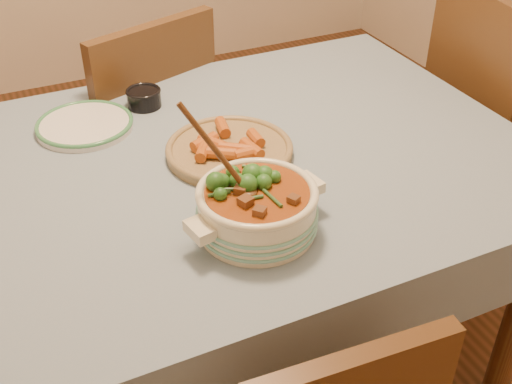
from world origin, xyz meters
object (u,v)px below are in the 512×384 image
Objects in this scene: dining_table at (194,198)px; stew_casserole at (257,205)px; white_plate at (85,125)px; chair_far at (142,134)px; chair_right at (495,120)px; fried_plate at (229,148)px; condiment_bowl at (144,97)px.

stew_casserole is at bearing -82.47° from dining_table.
chair_far reaches higher than white_plate.
chair_far is 0.93× the size of chair_right.
dining_table is 5.98× the size of white_plate.
white_plate is (-0.19, 0.29, 0.10)m from dining_table.
fried_plate is 0.65m from chair_far.
chair_far is 1.16m from chair_right.
chair_far is (-0.07, 0.59, -0.25)m from fried_plate.
stew_casserole reaches higher than fried_plate.
stew_casserole is 0.93m from chair_far.
fried_plate is (0.06, 0.29, -0.04)m from stew_casserole.
chair_far is at bearing 73.87° from chair_right.
chair_right is (1.09, 0.13, -0.10)m from dining_table.
condiment_bowl is at bearing 94.40° from stew_casserole.
white_plate reaches higher than dining_table.
fried_plate is at bearing 77.67° from chair_far.
fried_plate is at bearing 104.76° from chair_right.
fried_plate is 0.39× the size of chair_right.
stew_casserole is at bearing 71.42° from chair_far.
dining_table is 1.68× the size of chair_right.
white_plate is at bearing 90.74° from chair_right.
condiment_bowl is at bearing 91.83° from dining_table.
stew_casserole reaches higher than white_plate.
stew_casserole reaches higher than chair_far.
condiment_bowl is at bearing 86.80° from chair_right.
stew_casserole is (0.04, -0.28, 0.15)m from dining_table.
white_plate is 2.85× the size of condiment_bowl.
dining_table is 1.10m from chair_right.
fried_plate reaches higher than white_plate.
fried_plate is at bearing 5.63° from dining_table.
white_plate is at bearing 35.72° from chair_far.
stew_casserole is 3.19× the size of condiment_bowl.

